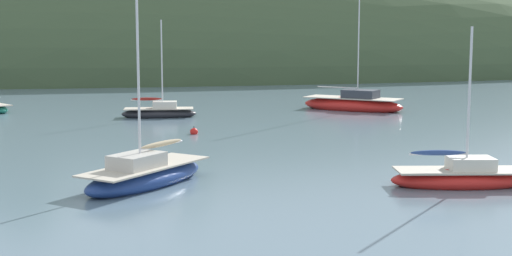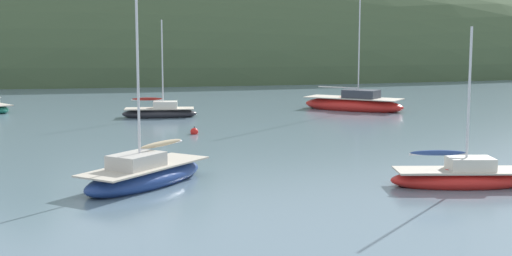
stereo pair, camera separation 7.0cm
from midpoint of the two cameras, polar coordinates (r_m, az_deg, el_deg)
The scene contains 6 objects.
far_shoreline_hill at distance 92.02m, azimuth -8.23°, elevation 4.21°, with size 150.00×36.00×33.44m.
sailboat_white_near at distance 51.20m, azimuth 7.94°, elevation 1.97°, with size 7.35×7.00×11.31m.
sailboat_cream_ketch at distance 46.73m, azimuth -7.97°, elevation 1.29°, with size 5.11×2.23×6.61m.
sailboat_yellow_far at distance 25.53m, azimuth -9.16°, elevation -3.83°, with size 5.50×5.69×6.84m.
sailboat_grey_yawl at distance 26.10m, azimuth 16.33°, elevation -3.89°, with size 5.18×2.60×5.88m.
mooring_buoy_channel at distance 38.44m, azimuth -5.16°, elevation -0.32°, with size 0.44×0.44×0.54m.
Camera 1 is at (-6.68, -10.70, 5.37)m, focal length 48.77 mm.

